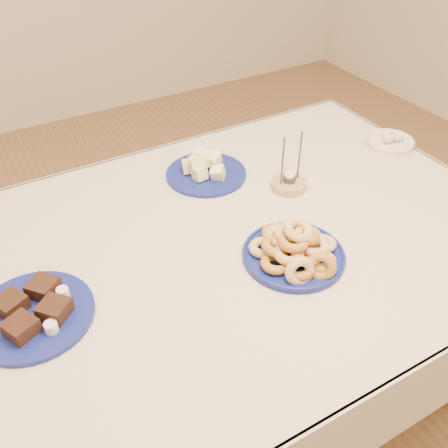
{
  "coord_description": "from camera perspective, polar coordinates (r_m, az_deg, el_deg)",
  "views": [
    {
      "loc": [
        -0.48,
        -0.89,
        1.62
      ],
      "look_at": [
        0.0,
        -0.05,
        0.85
      ],
      "focal_mm": 40.0,
      "sensor_mm": 36.0,
      "label": 1
    }
  ],
  "objects": [
    {
      "name": "ground",
      "position": [
        1.91,
        -0.79,
        -19.59
      ],
      "size": [
        5.0,
        5.0,
        0.0
      ],
      "primitive_type": "plane",
      "color": "brown",
      "rests_on": "ground"
    },
    {
      "name": "candle_holder",
      "position": [
        1.55,
        7.42,
        4.64
      ],
      "size": [
        0.11,
        0.11,
        0.18
      ],
      "rotation": [
        0.0,
        0.0,
        0.04
      ],
      "color": "tan",
      "rests_on": "dining_table"
    },
    {
      "name": "melon_plate",
      "position": [
        1.59,
        -2.17,
        6.28
      ],
      "size": [
        0.32,
        0.32,
        0.09
      ],
      "rotation": [
        0.0,
        0.0,
        -0.28
      ],
      "color": "navy",
      "rests_on": "dining_table"
    },
    {
      "name": "egg_bowl",
      "position": [
        1.85,
        18.45,
        8.96
      ],
      "size": [
        0.18,
        0.18,
        0.05
      ],
      "rotation": [
        0.0,
        0.0,
        0.06
      ],
      "color": "silver",
      "rests_on": "dining_table"
    },
    {
      "name": "brownie_plate",
      "position": [
        1.22,
        -21.0,
        -9.41
      ],
      "size": [
        0.35,
        0.35,
        0.05
      ],
      "rotation": [
        0.0,
        0.0,
        0.35
      ],
      "color": "navy",
      "rests_on": "dining_table"
    },
    {
      "name": "donut_platter",
      "position": [
        1.28,
        8.14,
        -2.93
      ],
      "size": [
        0.34,
        0.34,
        0.12
      ],
      "rotation": [
        0.0,
        0.0,
        -0.35
      ],
      "color": "navy",
      "rests_on": "dining_table"
    },
    {
      "name": "dining_table",
      "position": [
        1.41,
        -1.02,
        -5.5
      ],
      "size": [
        1.71,
        1.11,
        0.75
      ],
      "color": "brown",
      "rests_on": "ground"
    }
  ]
}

